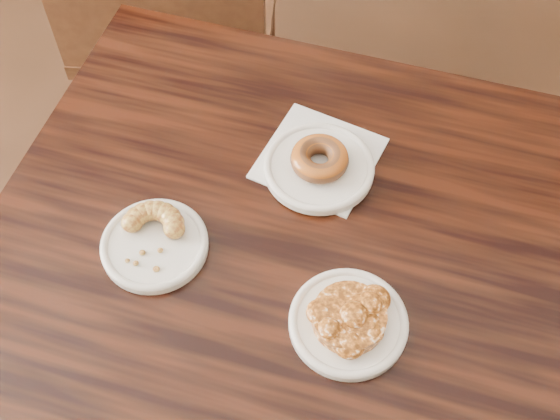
% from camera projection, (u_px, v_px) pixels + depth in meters
% --- Properties ---
extents(cafe_table, '(0.94, 0.94, 0.75)m').
position_uv_depth(cafe_table, '(273.00, 349.00, 1.32)').
color(cafe_table, black).
rests_on(cafe_table, floor).
extents(chair_far, '(0.55, 0.55, 0.90)m').
position_uv_depth(chair_far, '(180.00, 11.00, 1.73)').
color(chair_far, black).
rests_on(chair_far, floor).
extents(napkin, '(0.21, 0.21, 0.00)m').
position_uv_depth(napkin, '(319.00, 158.00, 1.10)').
color(napkin, silver).
rests_on(napkin, cafe_table).
extents(plate_donut, '(0.17, 0.17, 0.01)m').
position_uv_depth(plate_donut, '(319.00, 168.00, 1.07)').
color(plate_donut, white).
rests_on(plate_donut, napkin).
extents(plate_cruller, '(0.15, 0.15, 0.01)m').
position_uv_depth(plate_cruller, '(155.00, 245.00, 1.00)').
color(plate_cruller, silver).
rests_on(plate_cruller, cafe_table).
extents(plate_fritter, '(0.16, 0.16, 0.01)m').
position_uv_depth(plate_fritter, '(348.00, 323.00, 0.94)').
color(plate_fritter, silver).
rests_on(plate_fritter, cafe_table).
extents(glazed_donut, '(0.09, 0.09, 0.03)m').
position_uv_depth(glazed_donut, '(320.00, 159.00, 1.06)').
color(glazed_donut, maroon).
rests_on(glazed_donut, plate_donut).
extents(apple_fritter, '(0.14, 0.14, 0.03)m').
position_uv_depth(apple_fritter, '(350.00, 316.00, 0.92)').
color(apple_fritter, '#421F07').
rests_on(apple_fritter, plate_fritter).
extents(cruller_fragment, '(0.10, 0.10, 0.03)m').
position_uv_depth(cruller_fragment, '(153.00, 238.00, 0.99)').
color(cruller_fragment, brown).
rests_on(cruller_fragment, plate_cruller).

